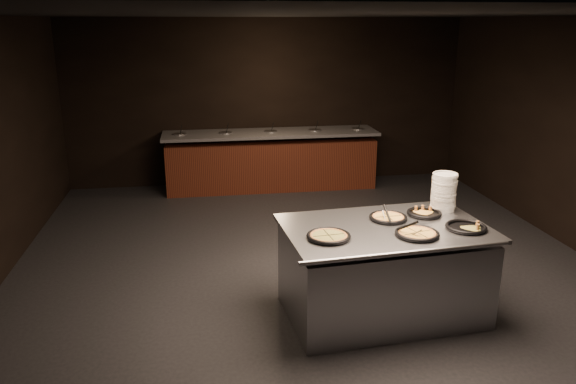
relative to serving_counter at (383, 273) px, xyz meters
name	(u,v)px	position (x,y,z in m)	size (l,w,h in m)	color
room	(312,152)	(-0.52, 1.05, 1.00)	(7.02, 8.02, 2.92)	black
salad_bar	(271,164)	(-0.52, 4.60, -0.01)	(3.70, 0.83, 1.18)	#5D2916
serving_counter	(383,273)	(0.00, 0.00, 0.00)	(2.04, 1.40, 0.94)	#B4B7BC
plate_stack	(444,192)	(0.75, 0.38, 0.69)	(0.26, 0.26, 0.39)	white
pan_veggie_whole	(329,236)	(-0.61, -0.21, 0.51)	(0.41, 0.41, 0.04)	black
pan_cheese_whole	(388,217)	(0.09, 0.19, 0.51)	(0.38, 0.38, 0.04)	black
pan_cheese_slices_a	(424,213)	(0.50, 0.26, 0.51)	(0.35, 0.35, 0.04)	black
pan_cheese_slices_b	(417,233)	(0.21, -0.28, 0.51)	(0.41, 0.41, 0.04)	black
pan_veggie_slices	(466,227)	(0.74, -0.19, 0.51)	(0.39, 0.39, 0.04)	black
server_left	(385,214)	(0.04, 0.13, 0.57)	(0.10, 0.33, 0.15)	#B4B7BC
server_right	(412,229)	(0.15, -0.32, 0.57)	(0.28, 0.27, 0.17)	#B4B7BC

